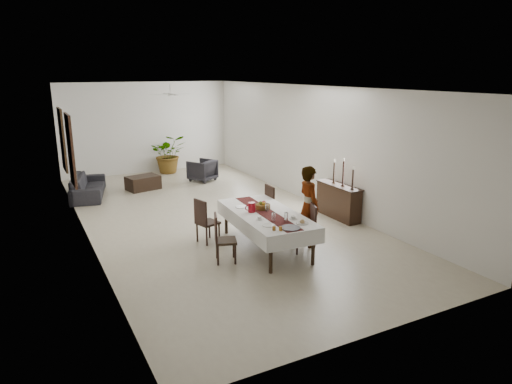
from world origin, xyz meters
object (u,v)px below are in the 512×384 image
object	(u,v)px
dining_table_top	(266,214)
woman	(309,206)
sofa	(88,186)
sideboard_body	(338,202)
red_pitcher	(252,207)

from	to	relation	value
dining_table_top	woman	world-z (taller)	woman
woman	sofa	distance (m)	7.14
woman	sideboard_body	world-z (taller)	woman
red_pitcher	sideboard_body	bearing A→B (deg)	15.27
dining_table_top	red_pitcher	world-z (taller)	red_pitcher
dining_table_top	woman	distance (m)	0.92
dining_table_top	sideboard_body	distance (m)	2.77
red_pitcher	woman	world-z (taller)	woman
dining_table_top	sideboard_body	world-z (taller)	sideboard_body
woman	sideboard_body	xyz separation A→B (m)	(1.71, 1.19, -0.44)
sideboard_body	sofa	world-z (taller)	sideboard_body
woman	sofa	bearing A→B (deg)	35.95
dining_table_top	sideboard_body	size ratio (longest dim) A/B	1.78
sofa	sideboard_body	bearing A→B (deg)	-120.26
red_pitcher	sofa	world-z (taller)	red_pitcher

